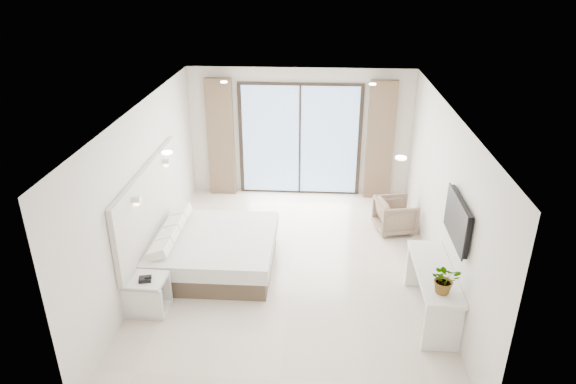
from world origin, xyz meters
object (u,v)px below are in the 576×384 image
at_px(nightstand, 146,294).
at_px(armchair, 395,214).
at_px(bed, 212,251).
at_px(console_desk, 433,282).

height_order(nightstand, armchair, armchair).
bearing_deg(armchair, nightstand, 112.53).
xyz_separation_m(nightstand, armchair, (3.87, 2.65, 0.08)).
bearing_deg(nightstand, bed, 62.65).
height_order(console_desk, armchair, console_desk).
height_order(nightstand, console_desk, console_desk).
bearing_deg(console_desk, armchair, 94.32).
bearing_deg(bed, armchair, 24.42).
bearing_deg(armchair, console_desk, 172.47).
distance_m(bed, nightstand, 1.41).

